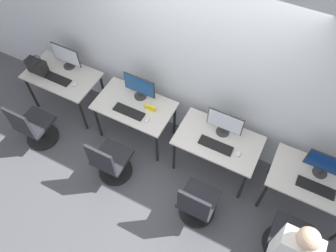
{
  "coord_description": "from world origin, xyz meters",
  "views": [
    {
      "loc": [
        1.07,
        -1.96,
        4.21
      ],
      "look_at": [
        0.0,
        0.13,
        0.86
      ],
      "focal_mm": 35.0,
      "sensor_mm": 36.0,
      "label": 1
    }
  ],
  "objects_px": {
    "office_chair_far_left": "(34,127)",
    "mouse_right": "(239,154)",
    "keyboard_right": "(216,145)",
    "handbag": "(37,66)",
    "office_chair_left": "(110,162)",
    "mouse_far_left": "(75,84)",
    "monitor_far_right": "(326,165)",
    "monitor_far_left": "(66,56)",
    "monitor_right": "(225,123)",
    "office_chair_far_right": "(288,240)",
    "mouse_left": "(147,120)",
    "keyboard_far_right": "(316,188)",
    "keyboard_far_left": "(57,79)",
    "keyboard_left": "(129,112)",
    "office_chair_right": "(197,204)",
    "monitor_left": "(140,87)"
  },
  "relations": [
    {
      "from": "office_chair_far_left",
      "to": "mouse_right",
      "type": "bearing_deg",
      "value": 13.95
    },
    {
      "from": "keyboard_right",
      "to": "handbag",
      "type": "distance_m",
      "value": 2.81
    },
    {
      "from": "office_chair_left",
      "to": "handbag",
      "type": "bearing_deg",
      "value": 157.78
    },
    {
      "from": "mouse_far_left",
      "to": "monitor_far_right",
      "type": "relative_size",
      "value": 0.19
    },
    {
      "from": "monitor_far_left",
      "to": "mouse_right",
      "type": "xyz_separation_m",
      "value": [
        2.79,
        -0.28,
        -0.18
      ]
    },
    {
      "from": "monitor_right",
      "to": "office_chair_far_right",
      "type": "relative_size",
      "value": 0.54
    },
    {
      "from": "mouse_left",
      "to": "handbag",
      "type": "relative_size",
      "value": 0.3
    },
    {
      "from": "keyboard_far_right",
      "to": "office_chair_left",
      "type": "bearing_deg",
      "value": -165.06
    },
    {
      "from": "office_chair_left",
      "to": "keyboard_far_right",
      "type": "distance_m",
      "value": 2.56
    },
    {
      "from": "keyboard_far_right",
      "to": "monitor_far_left",
      "type": "bearing_deg",
      "value": 175.37
    },
    {
      "from": "keyboard_far_left",
      "to": "mouse_far_left",
      "type": "distance_m",
      "value": 0.3
    },
    {
      "from": "keyboard_left",
      "to": "office_chair_left",
      "type": "distance_m",
      "value": 0.72
    },
    {
      "from": "office_chair_right",
      "to": "handbag",
      "type": "bearing_deg",
      "value": 166.98
    },
    {
      "from": "office_chair_left",
      "to": "keyboard_far_right",
      "type": "relative_size",
      "value": 1.97
    },
    {
      "from": "monitor_right",
      "to": "office_chair_far_right",
      "type": "xyz_separation_m",
      "value": [
        1.19,
        -0.82,
        -0.56
      ]
    },
    {
      "from": "mouse_far_left",
      "to": "monitor_left",
      "type": "relative_size",
      "value": 0.19
    },
    {
      "from": "mouse_right",
      "to": "office_chair_right",
      "type": "bearing_deg",
      "value": -108.55
    },
    {
      "from": "monitor_far_left",
      "to": "mouse_far_left",
      "type": "distance_m",
      "value": 0.44
    },
    {
      "from": "mouse_far_left",
      "to": "mouse_left",
      "type": "height_order",
      "value": "same"
    },
    {
      "from": "monitor_far_left",
      "to": "office_chair_far_left",
      "type": "height_order",
      "value": "monitor_far_left"
    },
    {
      "from": "monitor_left",
      "to": "keyboard_right",
      "type": "height_order",
      "value": "monitor_left"
    },
    {
      "from": "mouse_left",
      "to": "office_chair_left",
      "type": "relative_size",
      "value": 0.1
    },
    {
      "from": "mouse_right",
      "to": "mouse_far_left",
      "type": "bearing_deg",
      "value": 179.69
    },
    {
      "from": "monitor_far_left",
      "to": "keyboard_right",
      "type": "xyz_separation_m",
      "value": [
        2.49,
        -0.3,
        -0.19
      ]
    },
    {
      "from": "keyboard_left",
      "to": "monitor_right",
      "type": "xyz_separation_m",
      "value": [
        1.24,
        0.28,
        0.19
      ]
    },
    {
      "from": "monitor_right",
      "to": "keyboard_left",
      "type": "bearing_deg",
      "value": -167.51
    },
    {
      "from": "monitor_right",
      "to": "monitor_far_right",
      "type": "height_order",
      "value": "same"
    },
    {
      "from": "monitor_left",
      "to": "keyboard_left",
      "type": "xyz_separation_m",
      "value": [
        0.0,
        -0.31,
        -0.19
      ]
    },
    {
      "from": "monitor_far_left",
      "to": "monitor_right",
      "type": "bearing_deg",
      "value": -1.42
    },
    {
      "from": "office_chair_left",
      "to": "mouse_right",
      "type": "distance_m",
      "value": 1.69
    },
    {
      "from": "keyboard_far_left",
      "to": "keyboard_far_right",
      "type": "relative_size",
      "value": 1.0
    },
    {
      "from": "keyboard_far_left",
      "to": "office_chair_far_left",
      "type": "height_order",
      "value": "office_chair_far_left"
    },
    {
      "from": "mouse_far_left",
      "to": "keyboard_far_right",
      "type": "relative_size",
      "value": 0.21
    },
    {
      "from": "keyboard_right",
      "to": "office_chair_far_right",
      "type": "relative_size",
      "value": 0.51
    },
    {
      "from": "monitor_far_left",
      "to": "keyboard_far_left",
      "type": "xyz_separation_m",
      "value": [
        0.0,
        -0.3,
        -0.19
      ]
    },
    {
      "from": "monitor_far_left",
      "to": "mouse_left",
      "type": "height_order",
      "value": "monitor_far_left"
    },
    {
      "from": "monitor_right",
      "to": "handbag",
      "type": "distance_m",
      "value": 2.82
    },
    {
      "from": "monitor_far_left",
      "to": "keyboard_left",
      "type": "relative_size",
      "value": 1.06
    },
    {
      "from": "office_chair_far_right",
      "to": "monitor_far_left",
      "type": "bearing_deg",
      "value": 166.55
    },
    {
      "from": "keyboard_far_right",
      "to": "keyboard_right",
      "type": "bearing_deg",
      "value": 179.8
    },
    {
      "from": "office_chair_right",
      "to": "keyboard_far_right",
      "type": "distance_m",
      "value": 1.4
    },
    {
      "from": "office_chair_far_left",
      "to": "monitor_right",
      "type": "relative_size",
      "value": 1.85
    },
    {
      "from": "keyboard_left",
      "to": "office_chair_left",
      "type": "height_order",
      "value": "office_chair_left"
    },
    {
      "from": "monitor_left",
      "to": "office_chair_left",
      "type": "height_order",
      "value": "monitor_left"
    },
    {
      "from": "keyboard_left",
      "to": "mouse_right",
      "type": "height_order",
      "value": "mouse_right"
    },
    {
      "from": "office_chair_left",
      "to": "monitor_far_right",
      "type": "relative_size",
      "value": 1.85
    },
    {
      "from": "keyboard_far_left",
      "to": "mouse_far_left",
      "type": "xyz_separation_m",
      "value": [
        0.3,
        0.02,
        0.01
      ]
    },
    {
      "from": "keyboard_far_left",
      "to": "keyboard_left",
      "type": "relative_size",
      "value": 1.0
    },
    {
      "from": "office_chair_left",
      "to": "office_chair_far_right",
      "type": "distance_m",
      "value": 2.4
    },
    {
      "from": "keyboard_far_left",
      "to": "monitor_right",
      "type": "xyz_separation_m",
      "value": [
        2.49,
        0.23,
        0.19
      ]
    }
  ]
}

